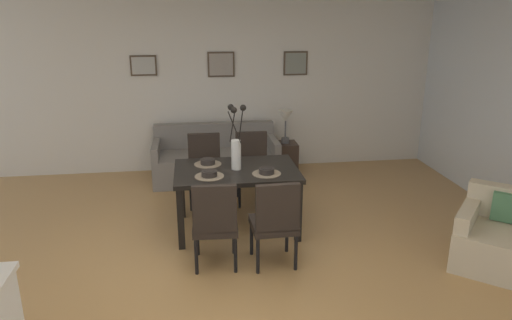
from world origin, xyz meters
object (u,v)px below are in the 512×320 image
at_px(side_table, 285,159).
at_px(armchair, 502,239).
at_px(bowl_near_left, 209,173).
at_px(framed_picture_left, 143,66).
at_px(centerpiece_vase, 236,145).
at_px(dining_chair_far_right, 252,164).
at_px(dining_chair_far_left, 275,219).
at_px(sofa, 216,161).
at_px(dining_table, 236,176).
at_px(dining_chair_near_left, 215,221).
at_px(bowl_near_right, 208,161).
at_px(framed_picture_right, 296,63).
at_px(framed_picture_center, 221,64).
at_px(bowl_far_left, 267,170).
at_px(dining_chair_near_right, 205,166).
at_px(table_lamp, 286,119).

height_order(side_table, armchair, armchair).
distance_m(bowl_near_left, framed_picture_left, 2.76).
bearing_deg(centerpiece_vase, side_table, 62.45).
distance_m(dining_chair_far_right, armchair, 3.05).
xyz_separation_m(side_table, armchair, (1.62, -2.96, 0.03)).
distance_m(dining_chair_far_left, armchair, 2.28).
xyz_separation_m(sofa, framed_picture_left, (-1.02, 0.48, 1.39)).
bearing_deg(bowl_near_left, centerpiece_vase, 34.01).
relative_size(dining_chair_far_left, armchair, 0.82).
bearing_deg(side_table, dining_table, -117.55).
bearing_deg(dining_chair_near_left, bowl_near_right, 91.04).
distance_m(dining_table, bowl_near_left, 0.40).
distance_m(side_table, armchair, 3.38).
height_order(side_table, framed_picture_left, framed_picture_left).
bearing_deg(framed_picture_right, framed_picture_center, -180.00).
xyz_separation_m(dining_chair_near_left, centerpiece_vase, (0.30, 0.86, 0.51)).
distance_m(bowl_near_left, armchair, 3.06).
distance_m(bowl_far_left, framed_picture_left, 3.01).
xyz_separation_m(dining_chair_far_left, framed_picture_left, (-1.45, 3.16, 1.16)).
bearing_deg(dining_chair_near_left, framed_picture_center, 84.57).
xyz_separation_m(bowl_far_left, framed_picture_left, (-1.48, 2.47, 0.89)).
xyz_separation_m(centerpiece_vase, side_table, (0.92, 1.77, -0.76)).
relative_size(bowl_far_left, side_table, 0.33).
distance_m(bowl_near_right, armchair, 3.22).
xyz_separation_m(dining_chair_near_left, dining_chair_far_right, (0.59, 1.71, 0.00)).
relative_size(dining_chair_far_left, bowl_far_left, 5.41).
xyz_separation_m(armchair, framed_picture_center, (-2.54, 3.45, 1.38)).
relative_size(dining_chair_near_left, dining_chair_near_right, 1.00).
height_order(table_lamp, framed_picture_left, framed_picture_left).
distance_m(dining_table, framed_picture_right, 2.73).
xyz_separation_m(dining_table, dining_chair_near_right, (-0.34, 0.86, -0.14)).
height_order(bowl_near_left, side_table, bowl_near_left).
height_order(sofa, table_lamp, table_lamp).
bearing_deg(armchair, framed_picture_center, 126.34).
bearing_deg(framed_picture_center, bowl_near_right, -98.76).
relative_size(bowl_near_left, sofa, 0.09).
distance_m(bowl_near_left, side_table, 2.39).
bearing_deg(bowl_near_left, framed_picture_left, 108.97).
xyz_separation_m(centerpiece_vase, framed_picture_center, (-0.00, 2.25, 0.64)).
height_order(table_lamp, framed_picture_right, framed_picture_right).
bearing_deg(bowl_far_left, dining_table, 146.08).
bearing_deg(framed_picture_left, framed_picture_center, -0.00).
height_order(dining_table, centerpiece_vase, centerpiece_vase).
height_order(side_table, framed_picture_right, framed_picture_right).
height_order(dining_table, framed_picture_left, framed_picture_left).
bearing_deg(armchair, side_table, 118.61).
xyz_separation_m(bowl_near_left, framed_picture_left, (-0.85, 2.47, 0.89)).
bearing_deg(bowl_far_left, bowl_near_left, 180.00).
xyz_separation_m(dining_chair_near_left, armchair, (2.84, -0.34, -0.23)).
xyz_separation_m(dining_chair_far_right, bowl_near_left, (-0.61, -1.06, 0.27)).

